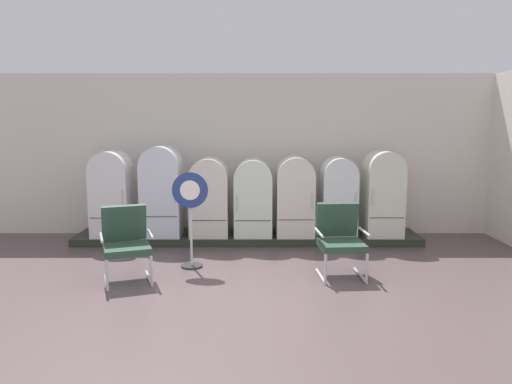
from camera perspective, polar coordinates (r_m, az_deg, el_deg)
The scene contains 13 objects.
ground at distance 6.01m, azimuth -1.73°, elevation -13.06°, with size 12.00×10.00×0.05m, color #524244.
back_wall at distance 9.28m, azimuth -1.18°, elevation 4.46°, with size 11.76×0.12×3.04m.
display_plinth at distance 8.87m, azimuth -1.22°, elevation -5.33°, with size 6.18×0.95×0.13m, color #2A2F24.
refrigerator_0 at distance 8.96m, azimuth -16.83°, elevation 0.08°, with size 0.67×0.64×1.51m.
refrigerator_1 at distance 8.73m, azimuth -11.28°, elevation 0.39°, with size 0.69×0.62×1.60m.
refrigerator_2 at distance 8.66m, azimuth -5.71°, elevation -0.35°, with size 0.68×0.69×1.39m.
refrigerator_3 at distance 8.61m, azimuth -0.55°, elevation -0.43°, with size 0.67×0.67×1.37m.
refrigerator_4 at distance 8.65m, azimuth 4.40°, elevation -0.24°, with size 0.66×0.70×1.41m.
refrigerator_5 at distance 8.74m, azimuth 9.46°, elevation -0.25°, with size 0.61×0.69×1.40m.
refrigerator_6 at distance 8.89m, azimuth 14.53°, elevation 0.13°, with size 0.65×0.68×1.52m.
armchair_left at distance 6.87m, azimuth -15.28°, elevation -5.49°, with size 0.82×0.86×1.02m.
armchair_right at distance 6.94m, azimuth 9.64°, elevation -5.18°, with size 0.71×0.74×1.02m.
sign_stand at distance 7.21m, azimuth -7.90°, elevation -3.07°, with size 0.53×0.32×1.43m.
Camera 1 is at (0.16, -5.59, 2.18)m, focal length 33.97 mm.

